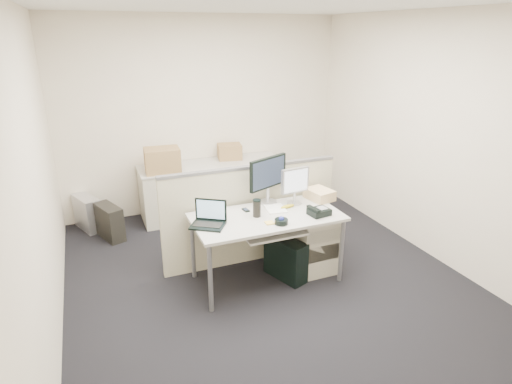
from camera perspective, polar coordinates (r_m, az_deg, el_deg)
name	(u,v)px	position (r m, az deg, el deg)	size (l,w,h in m)	color
floor	(266,279)	(4.65, 1.37, -11.48)	(4.00, 4.50, 0.01)	black
ceiling	(269,2)	(3.95, 1.73, 23.99)	(4.00, 4.50, 0.01)	white
wall_back	(204,116)	(6.17, -6.97, 10.04)	(4.00, 0.02, 2.70)	#ECE3C8
wall_front	(447,270)	(2.37, 24.15, -9.50)	(4.00, 0.02, 2.70)	#ECE3C8
wall_left	(36,182)	(3.80, -27.31, 1.17)	(0.02, 4.50, 2.70)	#ECE3C8
wall_right	(431,138)	(5.21, 22.29, 6.70)	(0.02, 4.50, 2.70)	#ECE3C8
desk	(267,222)	(4.33, 1.44, -3.96)	(1.50, 0.75, 0.73)	beige
keyboard_tray	(274,233)	(4.21, 2.42, -5.45)	(0.62, 0.32, 0.02)	beige
drawer_pedestal	(311,240)	(4.75, 7.30, -6.38)	(0.40, 0.55, 0.65)	#BAB49C
cubicle_partition	(251,215)	(4.76, -0.71, -3.15)	(2.00, 0.06, 1.10)	beige
back_counter	(213,189)	(6.14, -5.78, 0.42)	(2.00, 0.60, 0.72)	#BAB49C
monitor_main	(268,180)	(4.54, 1.61, 1.58)	(0.51, 0.20, 0.51)	black
monitor_small	(295,186)	(4.55, 5.19, 0.74)	(0.32, 0.16, 0.40)	#B7B7BC
laptop	(207,215)	(4.05, -6.50, -3.06)	(0.31, 0.23, 0.23)	black
trackball	(281,222)	(4.12, 3.39, -3.96)	(0.13, 0.13, 0.05)	black
desk_phone	(319,212)	(4.36, 8.42, -2.64)	(0.20, 0.17, 0.06)	black
paper_stack	(275,209)	(4.46, 2.60, -2.23)	(0.20, 0.25, 0.01)	white
sticky_pad	(269,223)	(4.14, 1.81, -4.12)	(0.08, 0.08, 0.01)	#FDCD4F
travel_mug	(257,209)	(4.26, 0.11, -2.23)	(0.08, 0.08, 0.17)	black
banana	(287,206)	(4.49, 4.22, -1.92)	(0.17, 0.04, 0.04)	#CFC411
cellphone	(246,210)	(4.42, -1.37, -2.42)	(0.05, 0.10, 0.01)	black
manila_folders	(319,194)	(4.76, 8.46, -0.31)	(0.23, 0.30, 0.11)	#F3D591
keyboard	(268,230)	(4.21, 1.57, -5.06)	(0.45, 0.16, 0.02)	black
pc_tower_desk	(286,259)	(4.57, 3.97, -8.84)	(0.19, 0.48, 0.45)	black
pc_tower_spare_dark	(110,222)	(5.70, -18.95, -3.80)	(0.19, 0.47, 0.43)	black
pc_tower_spare_silver	(87,213)	(6.07, -21.58, -2.59)	(0.19, 0.48, 0.45)	#B7B7BC
cardboard_box_left	(162,161)	(5.71, -12.37, 4.08)	(0.45, 0.33, 0.33)	#9A7B48
cardboard_box_right	(230,152)	(6.19, -3.53, 5.31)	(0.33, 0.26, 0.24)	#9A7B48
red_binder	(149,163)	(5.71, -14.09, 3.75)	(0.07, 0.32, 0.30)	maroon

